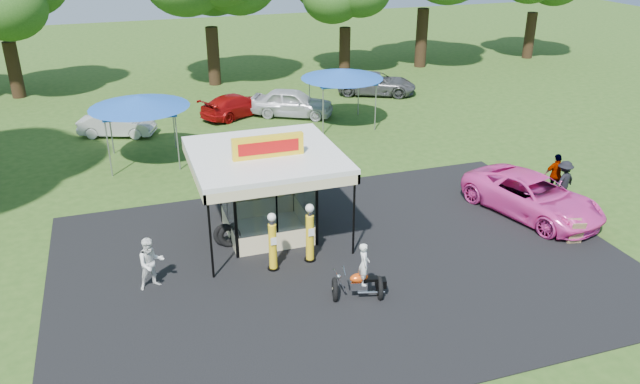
# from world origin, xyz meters

# --- Properties ---
(ground) EXTENTS (120.00, 120.00, 0.00)m
(ground) POSITION_xyz_m (0.00, 0.00, 0.00)
(ground) COLOR #2A4D18
(ground) RESTS_ON ground
(asphalt_apron) EXTENTS (20.00, 14.00, 0.04)m
(asphalt_apron) POSITION_xyz_m (0.00, 2.00, 0.02)
(asphalt_apron) COLOR black
(asphalt_apron) RESTS_ON ground
(gas_station_kiosk) EXTENTS (5.40, 5.40, 4.18)m
(gas_station_kiosk) POSITION_xyz_m (-2.00, 4.99, 1.78)
(gas_station_kiosk) COLOR white
(gas_station_kiosk) RESTS_ON ground
(gas_pump_left) EXTENTS (0.41, 0.41, 2.20)m
(gas_pump_left) POSITION_xyz_m (-2.47, 2.34, 1.05)
(gas_pump_left) COLOR black
(gas_pump_left) RESTS_ON ground
(gas_pump_right) EXTENTS (0.42, 0.42, 2.25)m
(gas_pump_right) POSITION_xyz_m (-1.08, 2.50, 1.08)
(gas_pump_right) COLOR black
(gas_pump_right) RESTS_ON ground
(motorcycle) EXTENTS (1.82, 1.20, 2.06)m
(motorcycle) POSITION_xyz_m (-0.22, -0.24, 0.80)
(motorcycle) COLOR black
(motorcycle) RESTS_ON ground
(spare_tires) EXTENTS (1.04, 0.69, 0.87)m
(spare_tires) POSITION_xyz_m (-3.67, 4.55, 0.42)
(spare_tires) COLOR black
(spare_tires) RESTS_ON ground
(a_frame_sign) EXTENTS (0.57, 0.58, 0.95)m
(a_frame_sign) POSITION_xyz_m (8.74, 0.56, 0.48)
(a_frame_sign) COLOR #593819
(a_frame_sign) RESTS_ON ground
(kiosk_car) EXTENTS (2.82, 1.13, 0.96)m
(kiosk_car) POSITION_xyz_m (-2.00, 7.20, 0.48)
(kiosk_car) COLOR yellow
(kiosk_car) RESTS_ON ground
(pink_sedan) EXTENTS (4.22, 6.44, 1.64)m
(pink_sedan) POSITION_xyz_m (8.71, 3.22, 0.82)
(pink_sedan) COLOR #FF45B4
(pink_sedan) RESTS_ON ground
(spectator_west) EXTENTS (1.02, 0.87, 1.83)m
(spectator_west) POSITION_xyz_m (-6.54, 2.53, 0.91)
(spectator_west) COLOR white
(spectator_west) RESTS_ON ground
(spectator_east_a) EXTENTS (1.29, 0.92, 1.80)m
(spectator_east_a) POSITION_xyz_m (10.81, 3.99, 0.90)
(spectator_east_a) COLOR black
(spectator_east_a) RESTS_ON ground
(spectator_east_b) EXTENTS (1.20, 0.68, 1.92)m
(spectator_east_b) POSITION_xyz_m (10.82, 4.53, 0.96)
(spectator_east_b) COLOR gray
(spectator_east_b) RESTS_ON ground
(bg_car_a) EXTENTS (4.34, 2.73, 1.35)m
(bg_car_a) POSITION_xyz_m (-7.09, 18.93, 0.68)
(bg_car_a) COLOR silver
(bg_car_a) RESTS_ON ground
(bg_car_b) EXTENTS (5.05, 3.95, 1.37)m
(bg_car_b) POSITION_xyz_m (-0.06, 20.44, 0.68)
(bg_car_b) COLOR #9B0B0C
(bg_car_b) RESTS_ON ground
(bg_car_c) EXTENTS (5.29, 4.12, 1.68)m
(bg_car_c) POSITION_xyz_m (3.17, 19.37, 0.84)
(bg_car_c) COLOR silver
(bg_car_c) RESTS_ON ground
(bg_car_d) EXTENTS (5.84, 4.49, 1.47)m
(bg_car_d) POSITION_xyz_m (10.01, 22.38, 0.74)
(bg_car_d) COLOR #525355
(bg_car_d) RESTS_ON ground
(tent_west) EXTENTS (4.82, 4.82, 3.37)m
(tent_west) POSITION_xyz_m (-5.92, 14.43, 3.05)
(tent_west) COLOR gray
(tent_west) RESTS_ON ground
(tent_east) EXTENTS (4.71, 4.71, 3.29)m
(tent_east) POSITION_xyz_m (5.45, 16.94, 2.98)
(tent_east) COLOR gray
(tent_east) RESTS_ON ground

